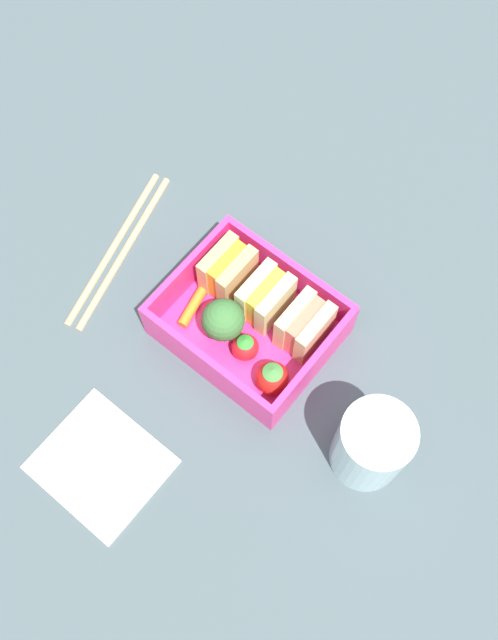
# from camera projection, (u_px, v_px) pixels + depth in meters

# --- Properties ---
(ground_plane) EXTENTS (1.20, 1.20, 0.02)m
(ground_plane) POSITION_uv_depth(u_px,v_px,m) (249.00, 335.00, 0.69)
(ground_plane) COLOR #445258
(bento_tray) EXTENTS (0.15, 0.13, 0.01)m
(bento_tray) POSITION_uv_depth(u_px,v_px,m) (249.00, 329.00, 0.68)
(bento_tray) COLOR #F03187
(bento_tray) RESTS_ON ground_plane
(bento_rim) EXTENTS (0.15, 0.13, 0.04)m
(bento_rim) POSITION_uv_depth(u_px,v_px,m) (249.00, 318.00, 0.65)
(bento_rim) COLOR #F03187
(bento_rim) RESTS_ON bento_tray
(sandwich_left) EXTENTS (0.03, 0.05, 0.05)m
(sandwich_left) POSITION_uv_depth(u_px,v_px,m) (228.00, 270.00, 0.67)
(sandwich_left) COLOR tan
(sandwich_left) RESTS_ON bento_tray
(sandwich_center_left) EXTENTS (0.03, 0.05, 0.05)m
(sandwich_center_left) POSITION_uv_depth(u_px,v_px,m) (266.00, 297.00, 0.66)
(sandwich_center_left) COLOR beige
(sandwich_center_left) RESTS_ON bento_tray
(sandwich_center) EXTENTS (0.03, 0.05, 0.05)m
(sandwich_center) POSITION_uv_depth(u_px,v_px,m) (304.00, 326.00, 0.65)
(sandwich_center) COLOR #D5B783
(sandwich_center) RESTS_ON bento_tray
(carrot_stick_far_left) EXTENTS (0.02, 0.04, 0.01)m
(carrot_stick_far_left) POSITION_uv_depth(u_px,v_px,m) (192.00, 307.00, 0.67)
(carrot_stick_far_left) COLOR orange
(carrot_stick_far_left) RESTS_ON bento_tray
(broccoli_floret) EXTENTS (0.04, 0.04, 0.05)m
(broccoli_floret) POSITION_uv_depth(u_px,v_px,m) (223.00, 320.00, 0.64)
(broccoli_floret) COLOR #89C066
(broccoli_floret) RESTS_ON bento_tray
(strawberry_left) EXTENTS (0.03, 0.03, 0.03)m
(strawberry_left) POSITION_uv_depth(u_px,v_px,m) (245.00, 347.00, 0.65)
(strawberry_left) COLOR red
(strawberry_left) RESTS_ON bento_tray
(strawberry_far_left) EXTENTS (0.03, 0.03, 0.04)m
(strawberry_far_left) POSITION_uv_depth(u_px,v_px,m) (272.00, 377.00, 0.63)
(strawberry_far_left) COLOR red
(strawberry_far_left) RESTS_ON bento_tray
(chopstick_pair) EXTENTS (0.07, 0.19, 0.01)m
(chopstick_pair) POSITION_uv_depth(u_px,v_px,m) (119.00, 248.00, 0.71)
(chopstick_pair) COLOR tan
(chopstick_pair) RESTS_ON ground_plane
(drinking_glass) EXTENTS (0.06, 0.06, 0.09)m
(drinking_glass) POSITION_uv_depth(u_px,v_px,m) (371.00, 445.00, 0.59)
(drinking_glass) COLOR silver
(drinking_glass) RESTS_ON ground_plane
(folded_napkin) EXTENTS (0.11, 0.09, 0.00)m
(folded_napkin) POSITION_uv_depth(u_px,v_px,m) (101.00, 464.00, 0.63)
(folded_napkin) COLOR white
(folded_napkin) RESTS_ON ground_plane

